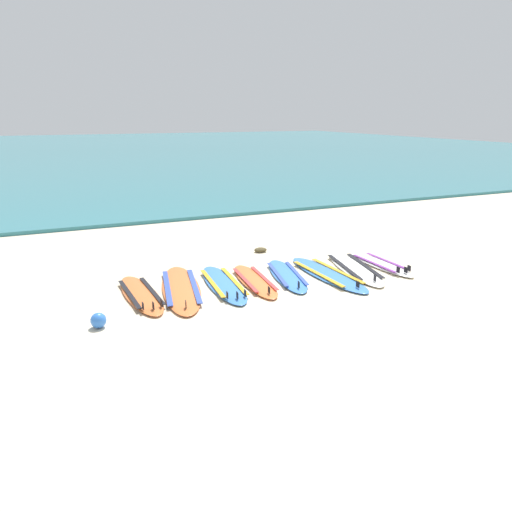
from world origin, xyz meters
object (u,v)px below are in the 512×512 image
(surfboard_0, at_px, (141,294))
(surfboard_2, at_px, (223,284))
(beach_ball, at_px, (98,320))
(surfboard_1, at_px, (181,288))
(surfboard_5, at_px, (328,274))
(surfboard_7, at_px, (381,264))
(surfboard_4, at_px, (287,275))
(surfboard_3, at_px, (254,281))
(surfboard_6, at_px, (354,268))

(surfboard_0, bearing_deg, surfboard_2, -2.47)
(beach_ball, bearing_deg, surfboard_1, 34.83)
(surfboard_5, bearing_deg, surfboard_2, 172.49)
(surfboard_0, distance_m, surfboard_7, 4.81)
(surfboard_0, distance_m, surfboard_4, 2.73)
(surfboard_0, height_order, surfboard_4, same)
(surfboard_1, xyz_separation_m, surfboard_4, (2.03, -0.10, 0.00))
(surfboard_1, bearing_deg, surfboard_3, -6.27)
(beach_ball, bearing_deg, surfboard_5, 9.40)
(surfboard_3, height_order, surfboard_5, same)
(surfboard_0, bearing_deg, surfboard_1, 1.58)
(surfboard_5, distance_m, beach_ball, 4.36)
(surfboard_4, xyz_separation_m, surfboard_6, (1.44, -0.12, -0.00))
(surfboard_3, relative_size, surfboard_7, 1.07)
(surfboard_6, bearing_deg, surfboard_2, 176.96)
(surfboard_2, xyz_separation_m, surfboard_7, (3.34, -0.15, 0.00))
(surfboard_3, height_order, surfboard_6, same)
(surfboard_3, bearing_deg, surfboard_6, -2.13)
(surfboard_1, bearing_deg, beach_ball, -145.17)
(surfboard_1, xyz_separation_m, surfboard_2, (0.76, -0.08, 0.00))
(surfboard_1, relative_size, surfboard_7, 1.39)
(surfboard_2, distance_m, beach_ball, 2.48)
(surfboard_0, distance_m, surfboard_3, 2.05)
(surfboard_0, relative_size, surfboard_4, 1.01)
(surfboard_5, xyz_separation_m, surfboard_7, (1.33, 0.11, 0.00))
(surfboard_2, height_order, surfboard_3, same)
(surfboard_0, xyz_separation_m, surfboard_6, (4.17, -0.21, -0.00))
(surfboard_4, height_order, surfboard_6, same)
(surfboard_1, bearing_deg, surfboard_7, -3.27)
(surfboard_1, relative_size, surfboard_3, 1.30)
(surfboard_1, height_order, surfboard_6, same)
(surfboard_1, distance_m, beach_ball, 1.86)
(surfboard_7, bearing_deg, surfboard_3, 178.20)
(surfboard_1, height_order, beach_ball, beach_ball)
(surfboard_0, xyz_separation_m, beach_ball, (-0.82, -1.04, 0.08))
(surfboard_6, bearing_deg, surfboard_3, 177.87)
(surfboard_3, distance_m, surfboard_5, 1.45)
(surfboard_3, relative_size, surfboard_4, 0.97)
(surfboard_2, relative_size, surfboard_7, 1.18)
(surfboard_1, distance_m, surfboard_2, 0.76)
(surfboard_0, height_order, surfboard_5, same)
(surfboard_2, xyz_separation_m, surfboard_5, (2.01, -0.27, -0.00))
(surfboard_6, relative_size, beach_ball, 10.90)
(surfboard_2, relative_size, surfboard_4, 1.07)
(surfboard_4, relative_size, beach_ball, 9.41)
(surfboard_5, distance_m, surfboard_6, 0.71)
(surfboard_1, distance_m, surfboard_5, 2.80)
(surfboard_3, height_order, surfboard_7, same)
(surfboard_1, height_order, surfboard_7, same)
(surfboard_5, bearing_deg, surfboard_6, 9.91)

